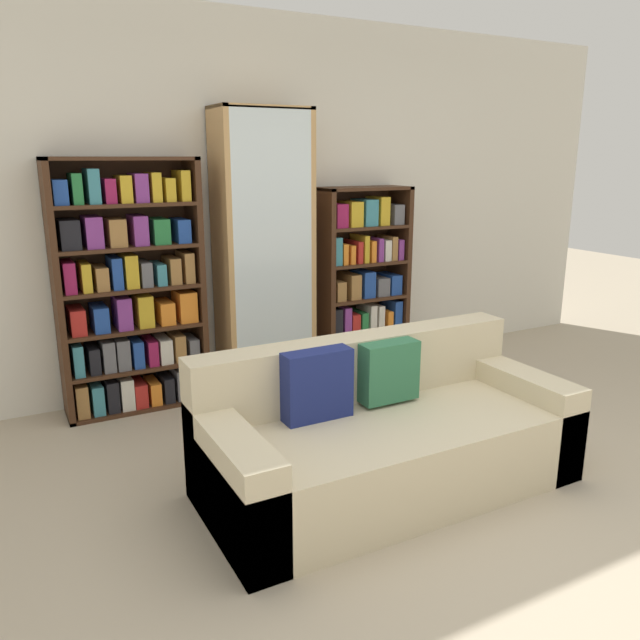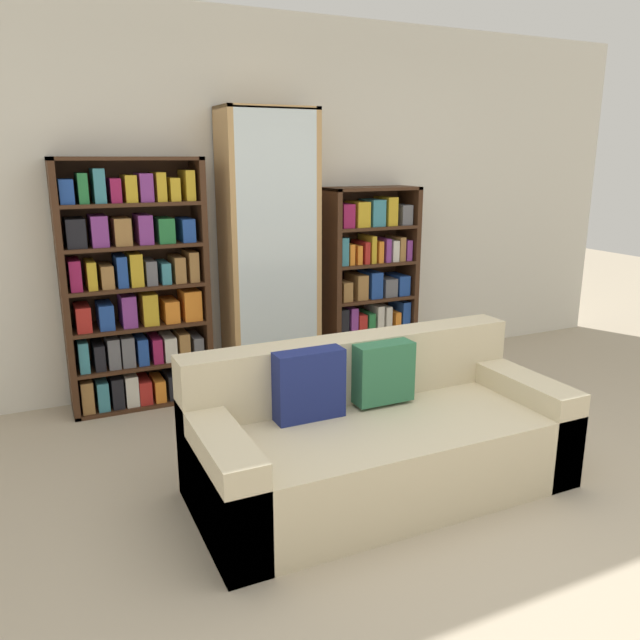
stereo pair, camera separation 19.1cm
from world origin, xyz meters
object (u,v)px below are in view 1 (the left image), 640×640
bookshelf_left (130,293)px  wine_bottle (369,403)px  display_cabinet (263,254)px  bookshelf_right (362,282)px  couch (384,437)px

bookshelf_left → wine_bottle: 1.76m
bookshelf_left → display_cabinet: display_cabinet is taller
display_cabinet → bookshelf_right: size_ratio=1.38×
bookshelf_left → wine_bottle: bearing=-38.4°
bookshelf_left → display_cabinet: bearing=-0.9°
bookshelf_left → bookshelf_right: bookshelf_left is taller
couch → bookshelf_left: size_ratio=1.14×
display_cabinet → bookshelf_right: (0.86, 0.02, -0.29)m
display_cabinet → wine_bottle: (0.30, -0.99, -0.87)m
display_cabinet → couch: bearing=-91.9°
couch → bookshelf_left: (-0.91, 1.71, 0.54)m
bookshelf_left → display_cabinet: size_ratio=0.83×
bookshelf_right → wine_bottle: bearing=-118.8°
bookshelf_right → wine_bottle: size_ratio=4.37×
couch → bookshelf_left: bookshelf_left is taller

